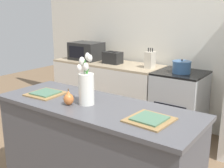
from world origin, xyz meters
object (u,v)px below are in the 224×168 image
at_px(plate_setting_right, 150,119).
at_px(stove_range, 179,105).
at_px(flower_vase, 86,86).
at_px(pear_figurine, 69,98).
at_px(knife_block, 150,60).
at_px(cooking_pot, 182,67).
at_px(toaster, 113,58).
at_px(plate_setting_left, 46,93).
at_px(microwave, 86,51).

bearing_deg(plate_setting_right, stove_range, 105.03).
bearing_deg(flower_vase, pear_figurine, -137.14).
bearing_deg(knife_block, stove_range, 0.46).
bearing_deg(cooking_pot, toaster, 178.92).
xyz_separation_m(flower_vase, plate_setting_left, (-0.49, -0.01, -0.15)).
height_order(toaster, microwave, microwave).
bearing_deg(toaster, stove_range, 1.60).
bearing_deg(toaster, microwave, 176.91).
distance_m(stove_range, plate_setting_left, 1.82).
relative_size(stove_range, plate_setting_left, 2.82).
height_order(pear_figurine, microwave, microwave).
distance_m(flower_vase, microwave, 2.16).
xyz_separation_m(pear_figurine, plate_setting_left, (-0.38, 0.09, -0.04)).
xyz_separation_m(pear_figurine, toaster, (-0.78, 1.70, 0.03)).
distance_m(toaster, microwave, 0.53).
xyz_separation_m(toaster, knife_block, (0.60, 0.03, 0.03)).
distance_m(plate_setting_right, toaster, 2.20).
relative_size(plate_setting_left, plate_setting_right, 1.00).
bearing_deg(stove_range, flower_vase, -95.44).
bearing_deg(plate_setting_right, cooking_pot, 104.78).
distance_m(pear_figurine, knife_block, 1.74).
distance_m(plate_setting_left, toaster, 1.67).
distance_m(plate_setting_left, cooking_pot, 1.73).
bearing_deg(knife_block, microwave, 179.85).
distance_m(stove_range, microwave, 1.67).
bearing_deg(toaster, knife_block, 2.44).
bearing_deg(microwave, cooking_pot, -1.75).
distance_m(stove_range, toaster, 1.17).
bearing_deg(pear_figurine, plate_setting_right, 6.95).
distance_m(plate_setting_right, cooking_pot, 1.65).
relative_size(flower_vase, toaster, 1.51).
height_order(plate_setting_left, cooking_pot, cooking_pot).
height_order(flower_vase, toaster, flower_vase).
relative_size(flower_vase, plate_setting_right, 1.35).
xyz_separation_m(flower_vase, plate_setting_right, (0.60, -0.01, -0.15)).
relative_size(cooking_pot, microwave, 0.48).
distance_m(microwave, knife_block, 1.12).
xyz_separation_m(stove_range, cooking_pot, (0.02, -0.05, 0.52)).
distance_m(pear_figurine, plate_setting_left, 0.39).
distance_m(stove_range, cooking_pot, 0.52).
xyz_separation_m(plate_setting_left, toaster, (-0.40, 1.62, 0.07)).
bearing_deg(microwave, plate_setting_right, -39.32).
bearing_deg(plate_setting_left, microwave, 119.33).
bearing_deg(microwave, stove_range, 0.02).
bearing_deg(flower_vase, microwave, 130.86).
distance_m(stove_range, knife_block, 0.71).
distance_m(flower_vase, toaster, 1.83).
xyz_separation_m(stove_range, flower_vase, (-0.16, -1.63, 0.60)).
bearing_deg(flower_vase, stove_range, 84.56).
bearing_deg(flower_vase, cooking_pot, 83.66).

